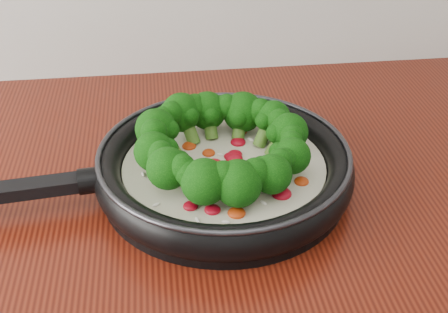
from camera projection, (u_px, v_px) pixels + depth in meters
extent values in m
cylinder|color=black|center=(224.00, 182.00, 0.84)|extent=(0.38, 0.38, 0.01)
torus|color=black|center=(224.00, 166.00, 0.83)|extent=(0.40, 0.40, 0.04)
torus|color=#2D2D33|center=(224.00, 152.00, 0.81)|extent=(0.39, 0.39, 0.01)
cube|color=black|center=(17.00, 190.00, 0.77)|extent=(0.21, 0.05, 0.02)
cylinder|color=black|center=(91.00, 180.00, 0.79)|extent=(0.04, 0.04, 0.04)
cylinder|color=beige|center=(224.00, 171.00, 0.83)|extent=(0.32, 0.32, 0.02)
ellipsoid|color=#9F0718|center=(230.00, 157.00, 0.84)|extent=(0.02, 0.02, 0.01)
ellipsoid|color=#9F0718|center=(238.00, 142.00, 0.87)|extent=(0.03, 0.03, 0.01)
ellipsoid|color=#B4340B|center=(242.00, 132.00, 0.90)|extent=(0.02, 0.02, 0.01)
ellipsoid|color=#9F0718|center=(187.00, 165.00, 0.82)|extent=(0.02, 0.02, 0.01)
ellipsoid|color=#9F0718|center=(184.00, 175.00, 0.80)|extent=(0.04, 0.04, 0.01)
ellipsoid|color=#B4340B|center=(302.00, 182.00, 0.79)|extent=(0.03, 0.03, 0.01)
ellipsoid|color=#9F0718|center=(212.00, 210.00, 0.73)|extent=(0.02, 0.02, 0.01)
ellipsoid|color=#9F0718|center=(253.00, 167.00, 0.82)|extent=(0.02, 0.02, 0.01)
ellipsoid|color=#B4340B|center=(209.00, 153.00, 0.85)|extent=(0.03, 0.03, 0.01)
ellipsoid|color=#9F0718|center=(250.00, 197.00, 0.76)|extent=(0.02, 0.02, 0.01)
ellipsoid|color=#9F0718|center=(235.00, 155.00, 0.84)|extent=(0.03, 0.03, 0.01)
ellipsoid|color=#B4340B|center=(189.00, 146.00, 0.86)|extent=(0.03, 0.03, 0.01)
ellipsoid|color=#9F0718|center=(282.00, 194.00, 0.76)|extent=(0.03, 0.03, 0.01)
ellipsoid|color=#9F0718|center=(234.00, 159.00, 0.83)|extent=(0.03, 0.03, 0.01)
ellipsoid|color=#B4340B|center=(237.00, 213.00, 0.73)|extent=(0.03, 0.03, 0.01)
ellipsoid|color=#9F0718|center=(191.00, 206.00, 0.74)|extent=(0.02, 0.02, 0.01)
ellipsoid|color=#9F0718|center=(214.00, 165.00, 0.82)|extent=(0.04, 0.04, 0.01)
ellipsoid|color=white|center=(243.00, 165.00, 0.82)|extent=(0.01, 0.01, 0.00)
ellipsoid|color=white|center=(171.00, 156.00, 0.84)|extent=(0.01, 0.01, 0.00)
ellipsoid|color=white|center=(220.00, 155.00, 0.84)|extent=(0.01, 0.01, 0.00)
ellipsoid|color=white|center=(156.00, 205.00, 0.74)|extent=(0.01, 0.01, 0.00)
ellipsoid|color=white|center=(283.00, 134.00, 0.89)|extent=(0.01, 0.01, 0.00)
ellipsoid|color=white|center=(263.00, 203.00, 0.75)|extent=(0.01, 0.01, 0.00)
ellipsoid|color=white|center=(226.00, 222.00, 0.71)|extent=(0.01, 0.01, 0.00)
ellipsoid|color=white|center=(176.00, 153.00, 0.84)|extent=(0.01, 0.01, 0.00)
ellipsoid|color=white|center=(226.00, 188.00, 0.77)|extent=(0.01, 0.01, 0.00)
ellipsoid|color=white|center=(251.00, 139.00, 0.88)|extent=(0.01, 0.01, 0.00)
ellipsoid|color=white|center=(190.00, 207.00, 0.74)|extent=(0.01, 0.01, 0.00)
ellipsoid|color=white|center=(222.00, 163.00, 0.83)|extent=(0.01, 0.01, 0.00)
ellipsoid|color=white|center=(197.00, 125.00, 0.91)|extent=(0.01, 0.01, 0.00)
ellipsoid|color=white|center=(226.00, 164.00, 0.82)|extent=(0.01, 0.01, 0.00)
ellipsoid|color=white|center=(275.00, 194.00, 0.77)|extent=(0.01, 0.01, 0.00)
ellipsoid|color=white|center=(143.00, 174.00, 0.80)|extent=(0.01, 0.01, 0.00)
ellipsoid|color=white|center=(208.00, 152.00, 0.85)|extent=(0.01, 0.01, 0.00)
ellipsoid|color=white|center=(240.00, 161.00, 0.83)|extent=(0.01, 0.01, 0.00)
ellipsoid|color=white|center=(197.00, 220.00, 0.72)|extent=(0.01, 0.01, 0.00)
ellipsoid|color=white|center=(160.00, 144.00, 0.86)|extent=(0.01, 0.01, 0.00)
ellipsoid|color=white|center=(273.00, 169.00, 0.81)|extent=(0.01, 0.01, 0.00)
ellipsoid|color=white|center=(156.00, 151.00, 0.85)|extent=(0.01, 0.01, 0.00)
ellipsoid|color=white|center=(166.00, 134.00, 0.89)|extent=(0.01, 0.01, 0.00)
cylinder|color=#54822A|center=(276.00, 146.00, 0.84)|extent=(0.04, 0.02, 0.04)
sphere|color=black|center=(289.00, 132.00, 0.83)|extent=(0.06, 0.06, 0.06)
sphere|color=black|center=(279.00, 120.00, 0.84)|extent=(0.04, 0.04, 0.03)
sphere|color=black|center=(292.00, 136.00, 0.81)|extent=(0.04, 0.04, 0.03)
sphere|color=black|center=(276.00, 133.00, 0.82)|extent=(0.03, 0.03, 0.03)
cylinder|color=#54822A|center=(264.00, 134.00, 0.86)|extent=(0.04, 0.04, 0.04)
sphere|color=black|center=(273.00, 118.00, 0.86)|extent=(0.06, 0.06, 0.05)
sphere|color=black|center=(261.00, 109.00, 0.86)|extent=(0.04, 0.04, 0.03)
sphere|color=black|center=(281.00, 119.00, 0.84)|extent=(0.03, 0.03, 0.03)
sphere|color=black|center=(264.00, 121.00, 0.85)|extent=(0.03, 0.03, 0.03)
cylinder|color=#54822A|center=(239.00, 128.00, 0.88)|extent=(0.03, 0.04, 0.04)
sphere|color=black|center=(243.00, 112.00, 0.88)|extent=(0.07, 0.07, 0.06)
sphere|color=black|center=(227.00, 106.00, 0.88)|extent=(0.04, 0.04, 0.04)
sphere|color=black|center=(257.00, 111.00, 0.87)|extent=(0.04, 0.04, 0.04)
sphere|color=black|center=(239.00, 117.00, 0.87)|extent=(0.03, 0.03, 0.03)
cylinder|color=#54822A|center=(210.00, 127.00, 0.88)|extent=(0.02, 0.04, 0.04)
sphere|color=black|center=(207.00, 110.00, 0.88)|extent=(0.06, 0.06, 0.06)
sphere|color=black|center=(194.00, 109.00, 0.87)|extent=(0.04, 0.04, 0.04)
sphere|color=black|center=(222.00, 106.00, 0.88)|extent=(0.04, 0.04, 0.03)
sphere|color=black|center=(211.00, 115.00, 0.87)|extent=(0.03, 0.03, 0.03)
cylinder|color=#54822A|center=(190.00, 130.00, 0.87)|extent=(0.04, 0.04, 0.05)
sphere|color=black|center=(181.00, 112.00, 0.87)|extent=(0.06, 0.06, 0.06)
sphere|color=black|center=(171.00, 113.00, 0.85)|extent=(0.04, 0.04, 0.04)
sphere|color=black|center=(195.00, 105.00, 0.87)|extent=(0.04, 0.04, 0.03)
sphere|color=black|center=(189.00, 116.00, 0.85)|extent=(0.03, 0.03, 0.03)
cylinder|color=#54822A|center=(170.00, 145.00, 0.83)|extent=(0.04, 0.03, 0.05)
sphere|color=black|center=(156.00, 129.00, 0.83)|extent=(0.06, 0.06, 0.06)
sphere|color=black|center=(154.00, 132.00, 0.80)|extent=(0.04, 0.04, 0.04)
sphere|color=black|center=(164.00, 118.00, 0.84)|extent=(0.04, 0.04, 0.03)
sphere|color=black|center=(169.00, 130.00, 0.82)|extent=(0.03, 0.03, 0.03)
cylinder|color=#54822A|center=(168.00, 162.00, 0.80)|extent=(0.04, 0.02, 0.04)
sphere|color=black|center=(154.00, 152.00, 0.79)|extent=(0.06, 0.06, 0.05)
sphere|color=black|center=(161.00, 153.00, 0.77)|extent=(0.04, 0.04, 0.03)
sphere|color=black|center=(155.00, 139.00, 0.80)|extent=(0.04, 0.04, 0.03)
sphere|color=black|center=(169.00, 148.00, 0.79)|extent=(0.03, 0.03, 0.03)
cylinder|color=#54822A|center=(180.00, 176.00, 0.77)|extent=(0.04, 0.04, 0.04)
sphere|color=black|center=(168.00, 168.00, 0.75)|extent=(0.06, 0.06, 0.06)
sphere|color=black|center=(182.00, 167.00, 0.73)|extent=(0.04, 0.04, 0.03)
sphere|color=black|center=(160.00, 156.00, 0.76)|extent=(0.04, 0.04, 0.03)
sphere|color=black|center=(180.00, 161.00, 0.76)|extent=(0.03, 0.03, 0.03)
cylinder|color=#54822A|center=(209.00, 186.00, 0.75)|extent=(0.03, 0.04, 0.04)
sphere|color=black|center=(204.00, 182.00, 0.73)|extent=(0.07, 0.07, 0.06)
sphere|color=black|center=(223.00, 175.00, 0.72)|extent=(0.04, 0.04, 0.04)
sphere|color=black|center=(188.00, 173.00, 0.73)|extent=(0.04, 0.04, 0.03)
sphere|color=black|center=(209.00, 171.00, 0.74)|extent=(0.03, 0.03, 0.03)
cylinder|color=#54822A|center=(235.00, 187.00, 0.75)|extent=(0.02, 0.03, 0.04)
sphere|color=black|center=(238.00, 183.00, 0.73)|extent=(0.07, 0.07, 0.06)
sphere|color=black|center=(255.00, 173.00, 0.73)|extent=(0.04, 0.04, 0.04)
sphere|color=black|center=(219.00, 179.00, 0.72)|extent=(0.04, 0.04, 0.04)
sphere|color=black|center=(235.00, 173.00, 0.74)|extent=(0.03, 0.03, 0.03)
cylinder|color=#54822A|center=(262.00, 180.00, 0.77)|extent=(0.03, 0.04, 0.04)
sphere|color=black|center=(272.00, 174.00, 0.74)|extent=(0.06, 0.06, 0.05)
sphere|color=black|center=(280.00, 161.00, 0.75)|extent=(0.04, 0.04, 0.03)
sphere|color=black|center=(258.00, 174.00, 0.73)|extent=(0.03, 0.03, 0.03)
sphere|color=black|center=(261.00, 166.00, 0.76)|extent=(0.03, 0.03, 0.03)
cylinder|color=#54822A|center=(278.00, 165.00, 0.79)|extent=(0.04, 0.03, 0.04)
sphere|color=black|center=(292.00, 156.00, 0.78)|extent=(0.05, 0.05, 0.05)
sphere|color=black|center=(291.00, 142.00, 0.79)|extent=(0.03, 0.03, 0.03)
sphere|color=black|center=(286.00, 158.00, 0.76)|extent=(0.03, 0.03, 0.03)
sphere|color=black|center=(278.00, 152.00, 0.78)|extent=(0.03, 0.03, 0.02)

